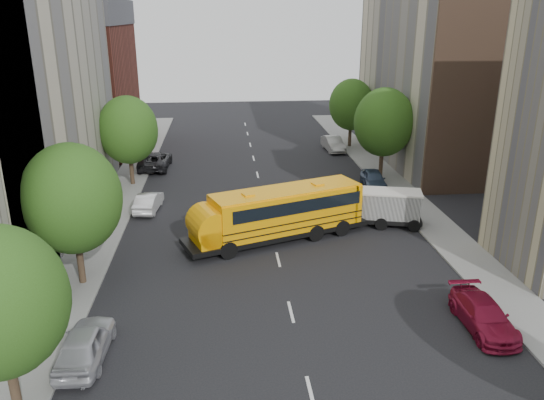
{
  "coord_description": "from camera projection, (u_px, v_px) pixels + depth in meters",
  "views": [
    {
      "loc": [
        -3.13,
        -30.83,
        13.99
      ],
      "look_at": [
        0.01,
        2.0,
        2.42
      ],
      "focal_mm": 35.0,
      "sensor_mm": 36.0,
      "label": 1
    }
  ],
  "objects": [
    {
      "name": "school_bus",
      "position": [
        275.0,
        212.0,
        34.13
      ],
      "size": [
        12.56,
        6.98,
        3.5
      ],
      "rotation": [
        0.0,
        0.0,
        0.36
      ],
      "color": "black",
      "rests_on": "ground"
    },
    {
      "name": "ground",
      "position": [
        275.0,
        246.0,
        33.87
      ],
      "size": [
        120.0,
        120.0,
        0.0
      ],
      "primitive_type": "plane",
      "color": "black",
      "rests_on": "ground"
    },
    {
      "name": "building_right_far",
      "position": [
        439.0,
        69.0,
        51.3
      ],
      "size": [
        10.0,
        22.0,
        18.0
      ],
      "primitive_type": "cube",
      "color": "beige",
      "rests_on": "ground"
    },
    {
      "name": "parked_car_3",
      "position": [
        483.0,
        315.0,
        24.81
      ],
      "size": [
        1.95,
        4.73,
        1.37
      ],
      "primitive_type": "imported",
      "rotation": [
        0.0,
        0.0,
        -0.01
      ],
      "color": "maroon",
      "rests_on": "ground"
    },
    {
      "name": "lane_markings",
      "position": [
        263.0,
        196.0,
        43.27
      ],
      "size": [
        0.15,
        64.0,
        0.01
      ],
      "primitive_type": "cube",
      "color": "silver",
      "rests_on": "ground"
    },
    {
      "name": "sidewalk_right",
      "position": [
        421.0,
        212.0,
        39.58
      ],
      "size": [
        3.0,
        80.0,
        0.12
      ],
      "primitive_type": "cube",
      "color": "slate",
      "rests_on": "ground"
    },
    {
      "name": "parked_car_1",
      "position": [
        149.0,
        202.0,
        39.81
      ],
      "size": [
        1.89,
        4.33,
        1.38
      ],
      "primitive_type": "imported",
      "rotation": [
        0.0,
        0.0,
        3.04
      ],
      "color": "silver",
      "rests_on": "ground"
    },
    {
      "name": "street_tree_4",
      "position": [
        384.0,
        122.0,
        46.33
      ],
      "size": [
        5.25,
        5.25,
        8.1
      ],
      "color": "#38281C",
      "rests_on": "ground"
    },
    {
      "name": "parked_car_2",
      "position": [
        155.0,
        160.0,
        50.7
      ],
      "size": [
        2.94,
        5.92,
        1.61
      ],
      "primitive_type": "imported",
      "rotation": [
        0.0,
        0.0,
        3.09
      ],
      "color": "black",
      "rests_on": "ground"
    },
    {
      "name": "street_tree_5",
      "position": [
        351.0,
        105.0,
        57.73
      ],
      "size": [
        4.86,
        4.86,
        7.51
      ],
      "color": "#38281C",
      "rests_on": "ground"
    },
    {
      "name": "sidewalk_left",
      "position": [
        107.0,
        223.0,
        37.52
      ],
      "size": [
        3.0,
        80.0,
        0.12
      ],
      "primitive_type": "cube",
      "color": "slate",
      "rests_on": "ground"
    },
    {
      "name": "parked_car_4",
      "position": [
        373.0,
        179.0,
        45.14
      ],
      "size": [
        2.07,
        4.48,
        1.48
      ],
      "primitive_type": "imported",
      "rotation": [
        0.0,
        0.0,
        -0.07
      ],
      "color": "#384962",
      "rests_on": "ground"
    },
    {
      "name": "parked_car_0",
      "position": [
        85.0,
        344.0,
        22.49
      ],
      "size": [
        2.0,
        4.63,
        1.56
      ],
      "primitive_type": "imported",
      "rotation": [
        0.0,
        0.0,
        3.11
      ],
      "color": "#AFB0B6",
      "rests_on": "ground"
    },
    {
      "name": "building_left_redbrick",
      "position": [
        81.0,
        89.0,
        56.41
      ],
      "size": [
        10.0,
        15.0,
        13.0
      ],
      "primitive_type": "cube",
      "color": "maroon",
      "rests_on": "ground"
    },
    {
      "name": "safari_truck",
      "position": [
        379.0,
        207.0,
        36.92
      ],
      "size": [
        6.19,
        3.41,
        2.52
      ],
      "rotation": [
        0.0,
        0.0,
        -0.24
      ],
      "color": "black",
      "rests_on": "ground"
    },
    {
      "name": "street_tree_1",
      "position": [
        72.0,
        199.0,
        27.49
      ],
      "size": [
        5.12,
        5.12,
        7.9
      ],
      "color": "#38281C",
      "rests_on": "ground"
    },
    {
      "name": "parked_car_5",
      "position": [
        333.0,
        144.0,
        57.3
      ],
      "size": [
        1.96,
        4.83,
        1.56
      ],
      "primitive_type": "imported",
      "rotation": [
        0.0,
        0.0,
        0.07
      ],
      "color": "#9E9C98",
      "rests_on": "ground"
    },
    {
      "name": "building_right_sidewall",
      "position": [
        495.0,
        83.0,
        40.97
      ],
      "size": [
        10.1,
        0.3,
        18.0
      ],
      "primitive_type": "cube",
      "color": "brown",
      "rests_on": "ground"
    },
    {
      "name": "street_tree_2",
      "position": [
        128.0,
        130.0,
        44.44
      ],
      "size": [
        4.99,
        4.99,
        7.71
      ],
      "color": "#38281C",
      "rests_on": "ground"
    }
  ]
}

